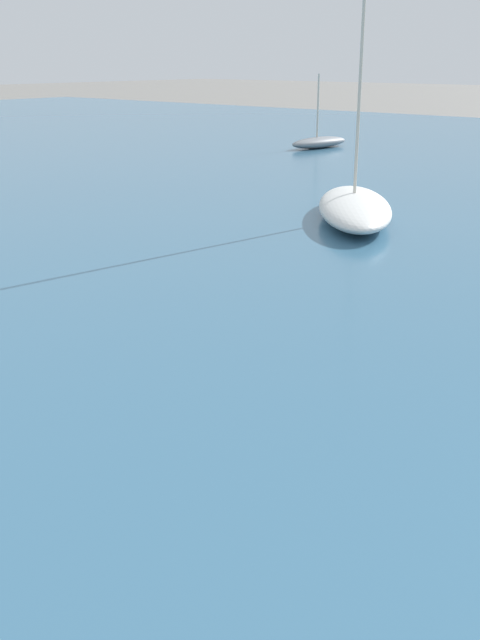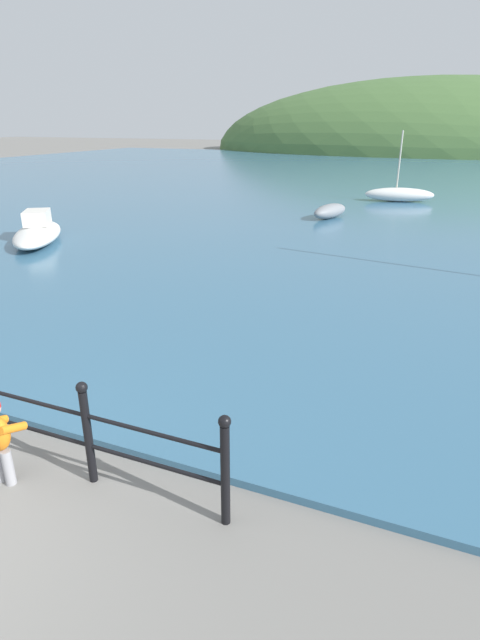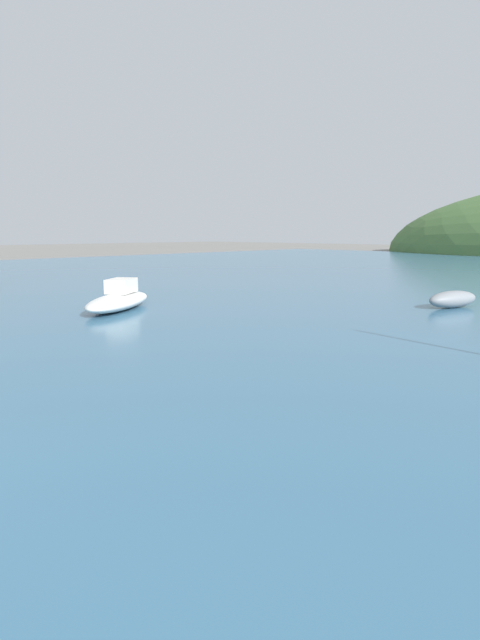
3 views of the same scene
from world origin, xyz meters
TOP-DOWN VIEW (x-y plane):
  - boat_far_left at (-0.15, 17.54)m, footprint 1.28×2.12m
  - boat_mid_harbor at (-7.63, 9.90)m, footprint 3.17×3.84m

SIDE VIEW (x-z plane):
  - boat_far_left at x=-0.15m, z-range 0.10..0.65m
  - boat_mid_harbor at x=-7.63m, z-range -0.07..0.88m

